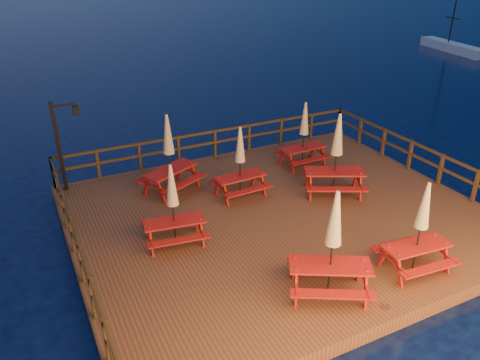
{
  "coord_description": "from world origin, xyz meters",
  "views": [
    {
      "loc": [
        -6.53,
        -10.44,
        7.56
      ],
      "look_at": [
        -1.04,
        0.6,
        1.5
      ],
      "focal_mm": 35.0,
      "sensor_mm": 36.0,
      "label": 1
    }
  ],
  "objects_px": {
    "picnic_table_0": "(336,154)",
    "picnic_table_2": "(333,243)",
    "lamp_post": "(63,138)",
    "sailboat": "(452,47)",
    "picnic_table_1": "(169,153)"
  },
  "relations": [
    {
      "from": "picnic_table_0",
      "to": "picnic_table_2",
      "type": "bearing_deg",
      "value": -100.86
    },
    {
      "from": "sailboat",
      "to": "picnic_table_0",
      "type": "xyz_separation_m",
      "value": [
        -24.73,
        -16.9,
        1.47
      ]
    },
    {
      "from": "picnic_table_0",
      "to": "picnic_table_1",
      "type": "distance_m",
      "value": 5.31
    },
    {
      "from": "sailboat",
      "to": "picnic_table_2",
      "type": "distance_m",
      "value": 34.83
    },
    {
      "from": "picnic_table_1",
      "to": "picnic_table_2",
      "type": "distance_m",
      "value": 6.71
    },
    {
      "from": "lamp_post",
      "to": "picnic_table_1",
      "type": "distance_m",
      "value": 3.42
    },
    {
      "from": "lamp_post",
      "to": "picnic_table_1",
      "type": "height_order",
      "value": "lamp_post"
    },
    {
      "from": "picnic_table_0",
      "to": "picnic_table_1",
      "type": "xyz_separation_m",
      "value": [
        -4.67,
        2.53,
        -0.05
      ]
    },
    {
      "from": "lamp_post",
      "to": "picnic_table_2",
      "type": "relative_size",
      "value": 1.13
    },
    {
      "from": "lamp_post",
      "to": "picnic_table_2",
      "type": "xyz_separation_m",
      "value": [
        4.53,
        -8.19,
        -0.41
      ]
    },
    {
      "from": "picnic_table_2",
      "to": "sailboat",
      "type": "bearing_deg",
      "value": 65.85
    },
    {
      "from": "picnic_table_0",
      "to": "picnic_table_1",
      "type": "height_order",
      "value": "picnic_table_0"
    },
    {
      "from": "picnic_table_0",
      "to": "picnic_table_1",
      "type": "relative_size",
      "value": 1.03
    },
    {
      "from": "sailboat",
      "to": "picnic_table_1",
      "type": "xyz_separation_m",
      "value": [
        -29.4,
        -14.38,
        1.42
      ]
    },
    {
      "from": "lamp_post",
      "to": "picnic_table_0",
      "type": "xyz_separation_m",
      "value": [
        7.62,
        -4.19,
        -0.38
      ]
    }
  ]
}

